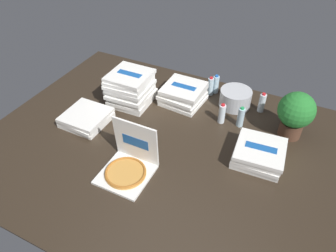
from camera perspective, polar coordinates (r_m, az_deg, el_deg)
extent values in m
cube|color=#2D2319|center=(2.74, -0.08, -3.88)|extent=(3.20, 2.40, 0.02)
cube|color=white|center=(2.52, -7.69, -8.70)|extent=(0.38, 0.38, 0.02)
cylinder|color=#C6893D|center=(2.51, -7.73, -8.42)|extent=(0.33, 0.33, 0.02)
torus|color=#A96324|center=(2.50, -7.75, -8.28)|extent=(0.32, 0.32, 0.02)
cube|color=white|center=(2.48, -5.86, -2.80)|extent=(0.38, 0.04, 0.39)
cube|color=#19519E|center=(2.47, -5.96, -2.94)|extent=(0.23, 0.01, 0.10)
cube|color=white|center=(3.23, 2.82, 4.69)|extent=(0.41, 0.41, 0.04)
cube|color=white|center=(3.22, 2.76, 5.29)|extent=(0.41, 0.41, 0.04)
cube|color=#19519E|center=(3.20, 2.77, 5.58)|extent=(0.25, 0.09, 0.00)
cube|color=white|center=(3.19, 2.56, 5.81)|extent=(0.41, 0.41, 0.04)
cube|color=#19519E|center=(3.18, 2.57, 6.10)|extent=(0.25, 0.09, 0.00)
cube|color=white|center=(3.18, 2.85, 6.48)|extent=(0.40, 0.40, 0.04)
cube|color=white|center=(3.15, 2.87, 6.91)|extent=(0.39, 0.39, 0.04)
cube|color=#19519E|center=(3.14, 2.89, 7.21)|extent=(0.25, 0.07, 0.00)
cube|color=white|center=(2.71, 15.97, -5.58)|extent=(0.41, 0.41, 0.04)
cube|color=white|center=(2.68, 16.12, -5.12)|extent=(0.40, 0.40, 0.04)
cube|color=#19519E|center=(2.67, 16.20, -4.82)|extent=(0.25, 0.08, 0.00)
cube|color=white|center=(2.66, 16.21, -4.51)|extent=(0.41, 0.41, 0.04)
cube|color=#19519E|center=(2.65, 16.29, -4.20)|extent=(0.25, 0.09, 0.00)
cube|color=white|center=(2.63, 16.50, -4.06)|extent=(0.42, 0.42, 0.04)
cube|color=#19519E|center=(2.62, 16.58, -3.75)|extent=(0.25, 0.09, 0.00)
cube|color=white|center=(3.07, -14.53, 0.99)|extent=(0.39, 0.39, 0.04)
cube|color=white|center=(3.04, -14.64, 1.41)|extent=(0.41, 0.41, 0.04)
cube|color=#19519E|center=(3.02, -14.70, 1.70)|extent=(0.25, 0.08, 0.00)
cube|color=white|center=(3.01, -14.71, 1.95)|extent=(0.39, 0.39, 0.04)
cube|color=white|center=(3.25, -6.55, 4.67)|extent=(0.39, 0.39, 0.04)
cube|color=#19519E|center=(3.24, -6.58, 4.96)|extent=(0.25, 0.08, 0.00)
cube|color=white|center=(3.22, -6.63, 5.11)|extent=(0.41, 0.41, 0.04)
cube|color=white|center=(3.21, -6.54, 5.73)|extent=(0.39, 0.39, 0.04)
cube|color=white|center=(3.17, -6.88, 6.11)|extent=(0.40, 0.40, 0.04)
cube|color=#19519E|center=(3.16, -6.91, 6.40)|extent=(0.25, 0.08, 0.00)
cube|color=white|center=(3.17, -6.95, 6.89)|extent=(0.39, 0.39, 0.04)
cube|color=white|center=(3.14, -6.82, 7.24)|extent=(0.40, 0.40, 0.04)
cube|color=white|center=(3.12, -7.12, 7.86)|extent=(0.41, 0.41, 0.04)
cube|color=white|center=(3.11, -7.09, 8.53)|extent=(0.41, 0.41, 0.04)
cube|color=#19519E|center=(3.10, -7.12, 8.84)|extent=(0.25, 0.09, 0.00)
cube|color=white|center=(3.09, -6.99, 9.12)|extent=(0.39, 0.39, 0.04)
cube|color=#19519E|center=(3.08, -7.02, 9.43)|extent=(0.25, 0.07, 0.00)
cylinder|color=#B7BABF|center=(3.21, 12.13, 4.95)|extent=(0.31, 0.31, 0.18)
cylinder|color=silver|center=(3.33, 7.73, 7.13)|extent=(0.06, 0.06, 0.19)
cylinder|color=red|center=(3.27, 7.89, 8.65)|extent=(0.03, 0.03, 0.02)
cylinder|color=silver|center=(2.96, 13.08, 1.55)|extent=(0.06, 0.06, 0.19)
cylinder|color=#239951|center=(2.89, 13.38, 3.15)|extent=(0.03, 0.03, 0.02)
cylinder|color=white|center=(3.19, 16.69, 4.03)|extent=(0.06, 0.06, 0.19)
cylinder|color=red|center=(3.13, 17.05, 5.56)|extent=(0.03, 0.03, 0.02)
cylinder|color=white|center=(2.96, 9.76, 2.18)|extent=(0.06, 0.06, 0.19)
cylinder|color=red|center=(2.90, 9.99, 3.79)|extent=(0.03, 0.03, 0.02)
cylinder|color=silver|center=(3.37, 8.68, 7.47)|extent=(0.06, 0.06, 0.19)
cylinder|color=blue|center=(3.31, 8.86, 8.98)|extent=(0.03, 0.03, 0.02)
cylinder|color=#513323|center=(3.00, 21.36, -0.42)|extent=(0.20, 0.20, 0.15)
sphere|color=#24742B|center=(2.88, 22.33, 2.72)|extent=(0.31, 0.31, 0.31)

